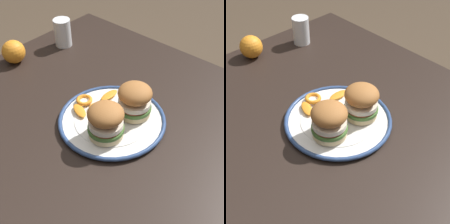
# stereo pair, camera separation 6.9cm
# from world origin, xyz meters

# --- Properties ---
(dining_table) EXTENTS (1.25, 0.88, 0.70)m
(dining_table) POSITION_xyz_m (0.00, 0.00, 0.61)
(dining_table) COLOR black
(dining_table) RESTS_ON ground
(dinner_plate) EXTENTS (0.31, 0.31, 0.02)m
(dinner_plate) POSITION_xyz_m (-0.06, -0.04, 0.71)
(dinner_plate) COLOR white
(dinner_plate) RESTS_ON dining_table
(sandwich_half_left) EXTENTS (0.10, 0.10, 0.10)m
(sandwich_half_left) POSITION_xyz_m (-0.03, 0.02, 0.77)
(sandwich_half_left) COLOR beige
(sandwich_half_left) RESTS_ON dinner_plate
(sandwich_half_right) EXTENTS (0.12, 0.12, 0.10)m
(sandwich_half_right) POSITION_xyz_m (-0.03, -0.10, 0.77)
(sandwich_half_right) COLOR beige
(sandwich_half_right) RESTS_ON dinner_plate
(orange_peel_curled) EXTENTS (0.05, 0.05, 0.01)m
(orange_peel_curled) POSITION_xyz_m (-0.17, -0.04, 0.72)
(orange_peel_curled) COLOR orange
(orange_peel_curled) RESTS_ON dinner_plate
(orange_peel_strip_long) EXTENTS (0.03, 0.07, 0.01)m
(orange_peel_strip_long) POSITION_xyz_m (-0.13, 0.03, 0.72)
(orange_peel_strip_long) COLOR orange
(orange_peel_strip_long) RESTS_ON dinner_plate
(orange_peel_strip_short) EXTENTS (0.07, 0.05, 0.01)m
(orange_peel_strip_short) POSITION_xyz_m (-0.15, -0.08, 0.72)
(orange_peel_strip_short) COLOR orange
(orange_peel_strip_short) RESTS_ON dinner_plate
(orange_peel_small_curl) EXTENTS (0.07, 0.07, 0.01)m
(orange_peel_small_curl) POSITION_xyz_m (-0.12, -0.04, 0.72)
(orange_peel_small_curl) COLOR orange
(orange_peel_small_curl) RESTS_ON dinner_plate
(drinking_glass) EXTENTS (0.07, 0.07, 0.11)m
(drinking_glass) POSITION_xyz_m (-0.50, 0.17, 0.75)
(drinking_glass) COLOR white
(drinking_glass) RESTS_ON dining_table
(whole_orange) EXTENTS (0.08, 0.08, 0.08)m
(whole_orange) POSITION_xyz_m (-0.54, -0.03, 0.74)
(whole_orange) COLOR orange
(whole_orange) RESTS_ON dining_table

